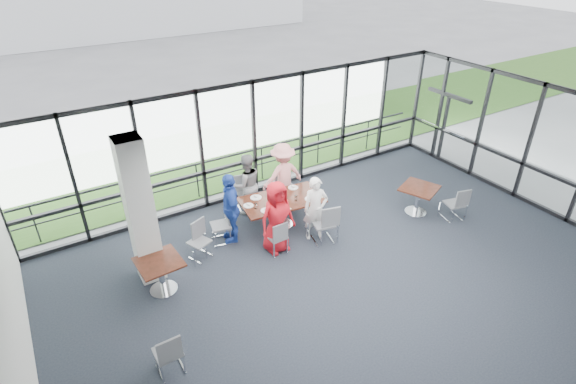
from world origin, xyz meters
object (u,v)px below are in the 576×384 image
diner_near_right (315,209)px  chair_spare_lb (199,242)px  side_table_left (160,266)px  diner_near_left (277,217)px  chair_main_fl (246,194)px  side_table_right (419,191)px  diner_end (231,208)px  chair_main_fr (285,186)px  chair_main_nl (277,236)px  chair_spare_la (168,352)px  diner_far_left (246,184)px  chair_main_end (221,225)px  main_table (282,203)px  structural_column (140,212)px  diner_far_right (283,175)px  chair_main_nr (323,223)px  chair_spare_r (454,204)px

diner_near_right → chair_spare_lb: bearing=-174.9°
side_table_left → diner_near_left: diner_near_left is taller
chair_main_fl → side_table_right: bearing=159.1°
diner_near_left → chair_spare_lb: (-1.63, 0.63, -0.45)m
diner_end → chair_main_fr: size_ratio=1.97×
side_table_left → chair_main_nl: chair_main_nl is taller
diner_near_right → chair_main_fr: (0.28, 1.83, -0.35)m
chair_spare_la → diner_far_left: bearing=47.1°
side_table_left → diner_far_left: 3.33m
side_table_left → chair_main_end: 1.96m
main_table → chair_main_fl: size_ratio=2.31×
diner_near_right → chair_spare_lb: diner_near_right is taller
diner_near_left → chair_spare_lb: size_ratio=2.04×
chair_main_fr → diner_near_right: bearing=79.7°
side_table_left → chair_main_fr: size_ratio=1.00×
structural_column → side_table_right: structural_column is taller
diner_far_right → chair_main_fr: bearing=-133.8°
side_table_left → diner_near_right: diner_near_right is taller
side_table_right → chair_main_end: chair_main_end is taller
diner_near_right → chair_main_fl: size_ratio=1.74×
chair_main_nr → chair_main_end: 2.40m
diner_far_right → diner_near_right: bearing=86.9°
diner_far_left → diner_far_right: diner_far_right is taller
diner_far_left → chair_main_nl: 1.90m
main_table → side_table_right: 3.55m
chair_main_fl → chair_main_end: 1.51m
side_table_left → diner_far_left: diner_far_left is taller
diner_far_left → chair_main_nr: 2.28m
diner_end → chair_spare_la: size_ratio=2.02×
diner_far_right → chair_spare_lb: (-2.76, -0.98, -0.46)m
chair_main_fr → structural_column: bearing=14.5°
chair_main_nr → chair_main_fl: bearing=125.7°
diner_near_right → chair_main_fr: size_ratio=1.79×
chair_main_fl → chair_spare_lb: chair_main_fl is taller
side_table_right → chair_main_fr: (-2.59, 2.34, -0.19)m
structural_column → chair_main_fl: (2.94, 1.30, -1.14)m
diner_far_right → diner_end: 1.97m
chair_spare_la → chair_spare_r: 7.70m
diner_far_left → chair_main_fr: size_ratio=1.86×
diner_far_left → chair_main_nr: size_ratio=1.70×
chair_spare_lb → diner_far_left: bearing=-170.2°
chair_main_nr → side_table_left: bearing=-171.1°
structural_column → main_table: 3.49m
diner_end → chair_main_fl: bearing=153.0°
diner_far_right → chair_main_nl: diner_far_right is taller
side_table_right → chair_main_fl: 4.45m
side_table_right → chair_spare_r: 0.91m
chair_spare_r → side_table_left: bearing=-175.8°
structural_column → side_table_right: size_ratio=2.87×
diner_far_left → chair_main_nl: diner_far_left is taller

